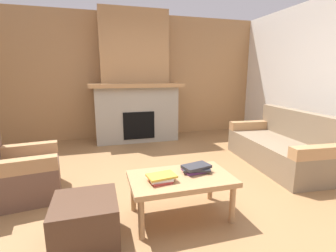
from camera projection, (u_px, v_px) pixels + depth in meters
name	position (u px, v px, depth m)	size (l,w,h in m)	color
ground	(170.00, 192.00, 2.98)	(9.00, 9.00, 0.00)	olive
wall_back_wood_panel	(132.00, 77.00, 5.52)	(6.00, 0.12, 2.70)	#A87A4C
fireplace	(135.00, 86.00, 5.21)	(1.90, 0.82, 2.70)	gray
couch	(282.00, 147.00, 3.83)	(0.98, 1.86, 0.85)	#847056
armchair	(19.00, 173.00, 2.81)	(0.86, 0.86, 0.85)	brown
coffee_table	(181.00, 181.00, 2.40)	(1.00, 0.60, 0.43)	tan
ottoman	(86.00, 222.00, 2.04)	(0.52, 0.52, 0.40)	#4C3323
book_stack_near_edge	(161.00, 178.00, 2.27)	(0.28, 0.22, 0.06)	#B23833
book_stack_center	(196.00, 168.00, 2.49)	(0.31, 0.24, 0.07)	#7A3D84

